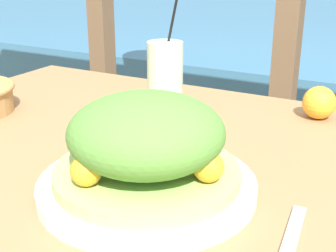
# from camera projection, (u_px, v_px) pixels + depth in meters

# --- Properties ---
(patio_table) EXTENTS (1.15, 0.89, 0.71)m
(patio_table) POSITION_uv_depth(u_px,v_px,m) (141.00, 214.00, 0.75)
(patio_table) COLOR #997047
(patio_table) RESTS_ON ground_plane
(railing_fence) EXTENTS (2.80, 0.08, 1.12)m
(railing_fence) POSITION_uv_depth(u_px,v_px,m) (287.00, 42.00, 1.39)
(railing_fence) COLOR brown
(railing_fence) RESTS_ON ground_plane
(salad_plate) EXTENTS (0.30, 0.30, 0.14)m
(salad_plate) POSITION_uv_depth(u_px,v_px,m) (147.00, 152.00, 0.62)
(salad_plate) COLOR white
(salad_plate) RESTS_ON patio_table
(drink_glass) EXTENTS (0.07, 0.07, 0.25)m
(drink_glass) POSITION_uv_depth(u_px,v_px,m) (165.00, 78.00, 0.92)
(drink_glass) COLOR beige
(drink_glass) RESTS_ON patio_table
(knife) EXTENTS (0.03, 0.18, 0.00)m
(knife) POSITION_uv_depth(u_px,v_px,m) (289.00, 247.00, 0.52)
(knife) COLOR silver
(knife) RESTS_ON patio_table
(orange_near_basket) EXTENTS (0.06, 0.06, 0.06)m
(orange_near_basket) POSITION_uv_depth(u_px,v_px,m) (319.00, 103.00, 0.91)
(orange_near_basket) COLOR #F9A328
(orange_near_basket) RESTS_ON patio_table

